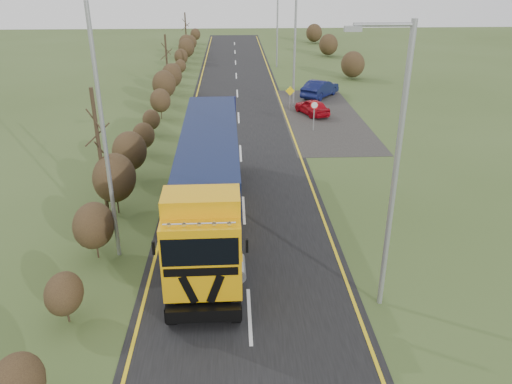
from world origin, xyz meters
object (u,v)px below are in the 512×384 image
object	(u,v)px
car_red_hatchback	(312,107)
car_blue_sedan	(320,89)
streetlight_near	(393,164)
speed_sign	(314,110)
lorry	(210,176)

from	to	relation	value
car_red_hatchback	car_blue_sedan	size ratio (longest dim) A/B	0.78
car_blue_sedan	streetlight_near	xyz separation A→B (m)	(-2.92, -29.84, 4.49)
speed_sign	lorry	bearing A→B (deg)	-116.20
lorry	streetlight_near	size ratio (longest dim) A/B	1.59
speed_sign	streetlight_near	bearing A→B (deg)	-92.37
streetlight_near	speed_sign	world-z (taller)	streetlight_near
car_red_hatchback	car_blue_sedan	world-z (taller)	car_blue_sedan
lorry	car_blue_sedan	distance (m)	25.36
lorry	streetlight_near	distance (m)	9.05
car_red_hatchback	car_blue_sedan	distance (m)	5.93
car_red_hatchback	streetlight_near	size ratio (longest dim) A/B	0.38
car_red_hatchback	car_blue_sedan	xyz separation A→B (m)	(1.57, 5.72, 0.14)
lorry	car_blue_sedan	bearing A→B (deg)	68.73
lorry	car_red_hatchback	bearing A→B (deg)	67.13
streetlight_near	speed_sign	xyz separation A→B (m)	(0.83, 19.99, -3.75)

